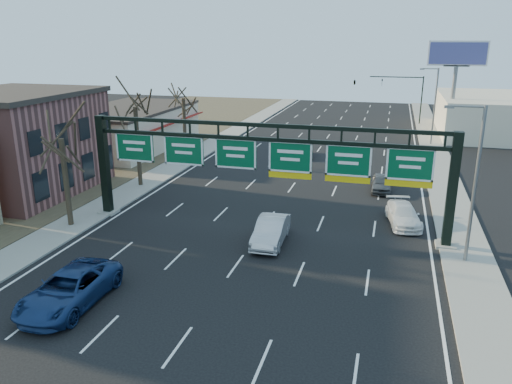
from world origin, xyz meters
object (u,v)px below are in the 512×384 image
(sign_gantry, at_px, (265,162))
(car_white_wagon, at_px, (403,215))
(car_blue_suv, at_px, (69,289))
(car_silver_sedan, at_px, (271,231))

(sign_gantry, height_order, car_white_wagon, sign_gantry)
(sign_gantry, height_order, car_blue_suv, sign_gantry)
(car_blue_suv, distance_m, car_white_wagon, 22.01)
(car_silver_sedan, bearing_deg, sign_gantry, 111.52)
(car_blue_suv, distance_m, car_silver_sedan, 12.48)
(car_blue_suv, xyz_separation_m, car_white_wagon, (15.56, 15.56, -0.14))
(car_silver_sedan, bearing_deg, car_blue_suv, -129.24)
(sign_gantry, bearing_deg, car_white_wagon, 20.57)
(car_white_wagon, bearing_deg, car_silver_sedan, -155.19)
(sign_gantry, bearing_deg, car_blue_suv, -118.30)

